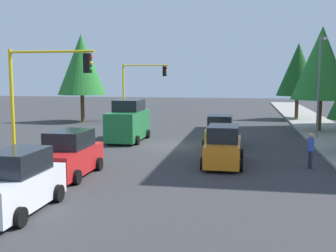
# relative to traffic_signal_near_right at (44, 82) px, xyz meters

# --- Properties ---
(ground_plane) EXTENTS (120.00, 120.00, 0.00)m
(ground_plane) POSITION_rel_traffic_signal_near_right_xyz_m (-6.00, 5.70, -4.04)
(ground_plane) COLOR #353538
(sidewalk_kerb) EXTENTS (80.00, 4.00, 0.15)m
(sidewalk_kerb) POSITION_rel_traffic_signal_near_right_xyz_m (-11.00, 16.20, -3.96)
(sidewalk_kerb) COLOR gray
(sidewalk_kerb) RESTS_ON ground
(lane_arrow_near) EXTENTS (2.40, 1.10, 1.10)m
(lane_arrow_near) POSITION_rel_traffic_signal_near_right_xyz_m (5.51, 2.70, -4.03)
(lane_arrow_near) COLOR silver
(lane_arrow_near) RESTS_ON ground
(traffic_signal_near_right) EXTENTS (0.36, 4.59, 5.70)m
(traffic_signal_near_right) POSITION_rel_traffic_signal_near_right_xyz_m (0.00, 0.00, 0.00)
(traffic_signal_near_right) COLOR yellow
(traffic_signal_near_right) RESTS_ON ground
(traffic_signal_far_right) EXTENTS (0.36, 4.59, 5.57)m
(traffic_signal_far_right) POSITION_rel_traffic_signal_near_right_xyz_m (-20.00, 0.02, -0.09)
(traffic_signal_far_right) COLOR yellow
(traffic_signal_far_right) RESTS_ON ground
(street_lamp_curbside) EXTENTS (2.15, 0.28, 7.00)m
(street_lamp_curbside) POSITION_rel_traffic_signal_near_right_xyz_m (-9.61, 14.90, 0.31)
(street_lamp_curbside) COLOR slate
(street_lamp_curbside) RESTS_ON ground
(tree_opposite_side) EXTENTS (4.53, 4.53, 8.29)m
(tree_opposite_side) POSITION_rel_traffic_signal_near_right_xyz_m (-18.00, -5.30, 1.42)
(tree_opposite_side) COLOR brown
(tree_opposite_side) RESTS_ON ground
(tree_roadside_far) EXTENTS (4.19, 4.19, 7.66)m
(tree_roadside_far) POSITION_rel_traffic_signal_near_right_xyz_m (-24.00, 15.20, 0.99)
(tree_roadside_far) COLOR brown
(tree_roadside_far) RESTS_ON ground
(tree_roadside_mid) EXTENTS (4.44, 4.44, 8.13)m
(tree_roadside_mid) POSITION_rel_traffic_signal_near_right_xyz_m (-14.00, 15.70, 1.31)
(tree_roadside_mid) COLOR brown
(tree_roadside_mid) RESTS_ON ground
(delivery_van_green) EXTENTS (4.80, 2.22, 2.77)m
(delivery_van_green) POSITION_rel_traffic_signal_near_right_xyz_m (-7.28, 2.32, -2.75)
(delivery_van_green) COLOR #1E7238
(delivery_van_green) RESTS_ON ground
(car_orange) EXTENTS (4.17, 1.95, 1.98)m
(car_orange) POSITION_rel_traffic_signal_near_right_xyz_m (-0.61, 9.01, -3.14)
(car_orange) COLOR orange
(car_orange) RESTS_ON ground
(car_red) EXTENTS (4.17, 2.09, 1.98)m
(car_red) POSITION_rel_traffic_signal_near_right_xyz_m (2.81, 2.47, -3.14)
(car_red) COLOR red
(car_red) RESTS_ON ground
(car_yellow) EXTENTS (4.07, 1.92, 1.98)m
(car_yellow) POSITION_rel_traffic_signal_near_right_xyz_m (-6.06, 8.54, -3.14)
(car_yellow) COLOR yellow
(car_yellow) RESTS_ON ground
(car_white) EXTENTS (4.05, 1.93, 1.98)m
(car_white) POSITION_rel_traffic_signal_near_right_xyz_m (7.66, 2.84, -3.14)
(car_white) COLOR white
(car_white) RESTS_ON ground
(pedestrian_crossing) EXTENTS (0.40, 0.24, 1.70)m
(pedestrian_crossing) POSITION_rel_traffic_signal_near_right_xyz_m (-0.62, 13.09, -3.13)
(pedestrian_crossing) COLOR #262638
(pedestrian_crossing) RESTS_ON ground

